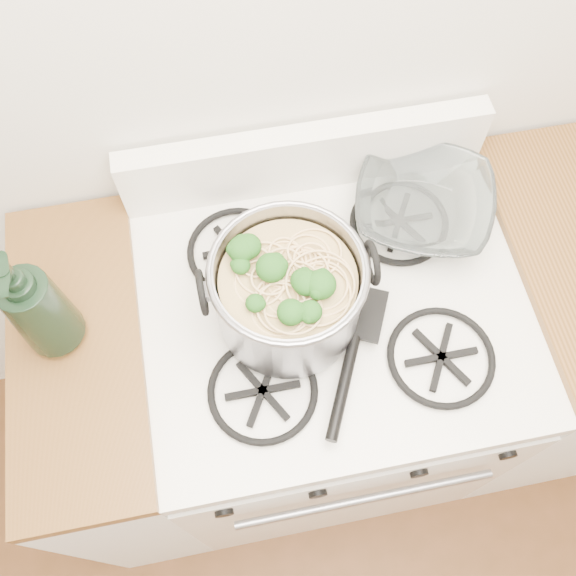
% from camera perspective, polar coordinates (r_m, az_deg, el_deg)
% --- Properties ---
extents(gas_range, '(0.76, 0.66, 0.92)m').
position_cam_1_polar(gas_range, '(1.70, 3.16, -8.09)').
color(gas_range, white).
rests_on(gas_range, ground).
extents(counter_left, '(0.25, 0.65, 0.92)m').
position_cam_1_polar(counter_left, '(1.69, -14.04, -10.61)').
color(counter_left, silver).
rests_on(counter_left, ground).
extents(stock_pot, '(0.31, 0.28, 0.19)m').
position_cam_1_polar(stock_pot, '(1.15, 0.00, -0.40)').
color(stock_pot, gray).
rests_on(stock_pot, gas_range).
extents(spatula, '(0.40, 0.41, 0.02)m').
position_cam_1_polar(spatula, '(1.23, 6.51, -2.03)').
color(spatula, black).
rests_on(spatula, gas_range).
extents(glass_bowl, '(0.15, 0.15, 0.03)m').
position_cam_1_polar(glass_bowl, '(1.35, 11.77, 6.90)').
color(glass_bowl, white).
rests_on(glass_bowl, gas_range).
extents(bottle, '(0.12, 0.12, 0.28)m').
position_cam_1_polar(bottle, '(1.17, -21.67, -1.30)').
color(bottle, black).
rests_on(bottle, counter_left).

